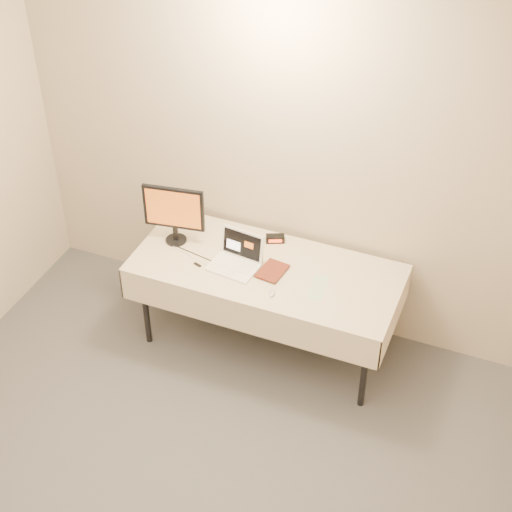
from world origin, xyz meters
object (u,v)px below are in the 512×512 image
at_px(laptop, 237,258).
at_px(table, 266,274).
at_px(book, 262,256).
at_px(monitor, 174,211).

bearing_deg(laptop, table, 18.87).
bearing_deg(laptop, book, 13.00).
bearing_deg(monitor, table, -12.03).
relative_size(laptop, monitor, 0.79).
bearing_deg(table, monitor, 176.96).
relative_size(table, book, 8.40).
xyz_separation_m(laptop, monitor, (-0.51, 0.08, 0.21)).
height_order(table, laptop, laptop).
distance_m(laptop, monitor, 0.56).
xyz_separation_m(table, monitor, (-0.71, 0.04, 0.33)).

